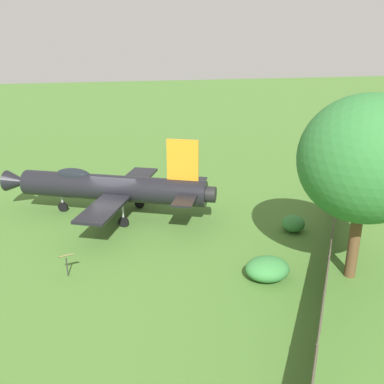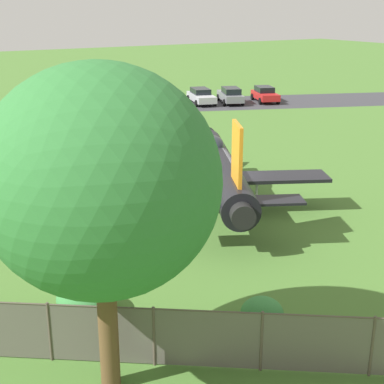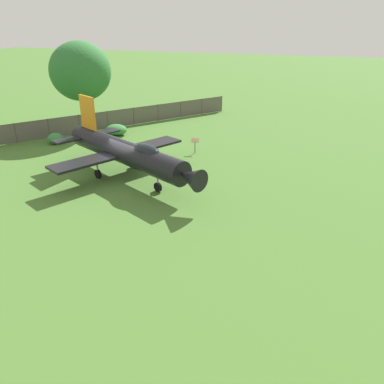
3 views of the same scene
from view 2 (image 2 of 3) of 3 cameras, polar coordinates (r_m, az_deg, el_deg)
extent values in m
plane|color=#47722D|center=(26.92, 2.90, -1.50)|extent=(200.00, 200.00, 0.00)
cube|color=#38383D|center=(55.58, 2.50, 8.89)|extent=(40.80, 22.01, 0.00)
cylinder|color=black|center=(26.37, 2.96, 2.13)|extent=(6.31, 10.77, 1.53)
cone|color=black|center=(32.34, 1.48, 5.20)|extent=(1.87, 2.01, 1.30)
cylinder|color=black|center=(20.86, 5.11, -2.37)|extent=(1.09, 0.94, 0.92)
ellipsoid|color=black|center=(28.57, 2.32, 4.76)|extent=(1.78, 2.37, 0.84)
cube|color=orange|center=(21.79, 4.54, 3.87)|extent=(0.92, 1.68, 2.33)
cube|color=black|center=(25.66, -3.11, 1.22)|extent=(4.39, 3.28, 0.16)
cube|color=black|center=(26.41, 9.16, 1.51)|extent=(4.39, 3.28, 0.16)
cube|color=black|center=(21.67, 0.26, -1.06)|extent=(2.10, 1.78, 0.10)
cube|color=black|center=(22.20, 8.86, -0.81)|extent=(2.10, 1.78, 0.10)
cylinder|color=#A5A8AD|center=(29.81, 2.07, 2.43)|extent=(0.12, 0.12, 1.32)
cylinder|color=black|center=(29.99, 2.05, 1.22)|extent=(0.43, 0.62, 0.60)
cylinder|color=#A5A8AD|center=(25.39, -0.01, -0.42)|extent=(0.12, 0.12, 1.32)
cylinder|color=black|center=(25.61, -0.01, -1.81)|extent=(0.43, 0.62, 0.60)
cylinder|color=#A5A8AD|center=(25.79, 6.49, -0.24)|extent=(0.12, 0.12, 1.32)
cylinder|color=black|center=(26.01, 6.44, -1.61)|extent=(0.43, 0.62, 0.60)
cylinder|color=brown|center=(14.17, -8.47, -12.30)|extent=(0.49, 0.49, 3.91)
ellipsoid|color=#2D7033|center=(12.77, -9.19, 1.13)|extent=(5.41, 5.56, 5.28)
cylinder|color=#4C4238|center=(15.96, -14.10, -13.46)|extent=(0.08, 0.08, 1.74)
cylinder|color=#4C4238|center=(15.34, -3.84, -14.28)|extent=(0.08, 0.08, 1.74)
cylinder|color=#4C4238|center=(15.23, 6.99, -14.67)|extent=(0.08, 0.08, 1.74)
cylinder|color=#4C4238|center=(15.62, 17.63, -14.57)|extent=(0.08, 0.08, 1.74)
cylinder|color=#4C4238|center=(14.79, 1.58, -11.88)|extent=(29.60, 21.17, 0.05)
cube|color=#59544C|center=(15.22, 1.55, -14.54)|extent=(29.58, 21.15, 1.67)
ellipsoid|color=#387F3D|center=(17.24, 7.04, -11.98)|extent=(1.28, 1.27, 0.93)
ellipsoid|color=#387F3D|center=(18.12, -10.76, -10.49)|extent=(1.69, 1.98, 0.98)
cylinder|color=#333333|center=(26.27, -12.28, -1.38)|extent=(0.06, 0.06, 0.90)
cube|color=olive|center=(26.09, -12.36, -0.20)|extent=(0.53, 0.68, 0.25)
cube|color=red|center=(56.70, 7.36, 9.59)|extent=(3.16, 4.54, 0.62)
cube|color=black|center=(56.94, 7.28, 10.21)|extent=(2.17, 2.57, 0.53)
cylinder|color=black|center=(55.72, 8.65, 9.06)|extent=(0.44, 0.68, 0.64)
cylinder|color=black|center=(55.19, 6.87, 9.05)|extent=(0.44, 0.68, 0.64)
cylinder|color=black|center=(58.31, 7.79, 9.51)|extent=(0.44, 0.68, 0.64)
cylinder|color=black|center=(57.81, 6.09, 9.49)|extent=(0.44, 0.68, 0.64)
cube|color=slate|center=(55.77, 3.86, 9.56)|extent=(3.44, 5.08, 0.64)
cube|color=black|center=(55.31, 3.96, 10.12)|extent=(2.30, 2.86, 0.57)
cylinder|color=black|center=(57.17, 2.65, 9.48)|extent=(0.45, 0.68, 0.64)
cylinder|color=black|center=(57.53, 4.38, 9.50)|extent=(0.45, 0.68, 0.64)
cylinder|color=black|center=(54.12, 3.30, 8.96)|extent=(0.45, 0.68, 0.64)
cylinder|color=black|center=(54.49, 5.11, 8.99)|extent=(0.45, 0.68, 0.64)
cube|color=#B2B5BA|center=(55.17, 0.95, 9.49)|extent=(3.05, 5.02, 0.61)
cube|color=black|center=(55.45, 0.85, 10.12)|extent=(2.13, 2.77, 0.51)
cylinder|color=black|center=(53.99, 2.31, 8.95)|extent=(0.39, 0.68, 0.64)
cylinder|color=black|center=(53.51, 0.46, 8.88)|extent=(0.39, 0.68, 0.64)
cylinder|color=black|center=(56.93, 1.41, 9.45)|extent=(0.39, 0.68, 0.64)
cylinder|color=black|center=(56.48, -0.35, 9.39)|extent=(0.39, 0.68, 0.64)
cube|color=black|center=(54.66, -2.44, 9.42)|extent=(3.22, 4.39, 0.67)
cube|color=black|center=(54.88, -2.48, 10.10)|extent=(2.20, 2.51, 0.53)
cylinder|color=black|center=(53.51, -1.32, 8.88)|extent=(0.45, 0.68, 0.64)
cylinder|color=black|center=(53.33, -3.26, 8.82)|extent=(0.45, 0.68, 0.64)
cylinder|color=black|center=(56.10, -1.64, 9.32)|extent=(0.45, 0.68, 0.64)
cylinder|color=black|center=(55.93, -3.49, 9.26)|extent=(0.45, 0.68, 0.64)
camera|label=1|loc=(24.23, -55.52, 12.12)|focal=38.57mm
camera|label=3|loc=(49.20, 16.84, 18.46)|focal=36.90mm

